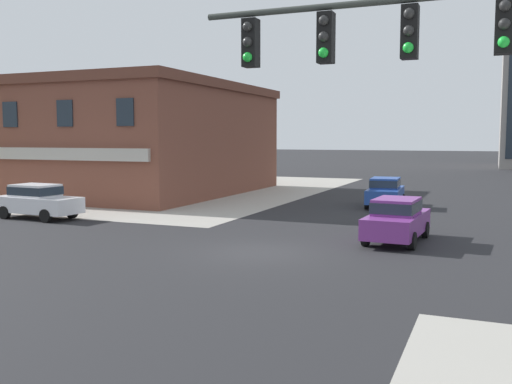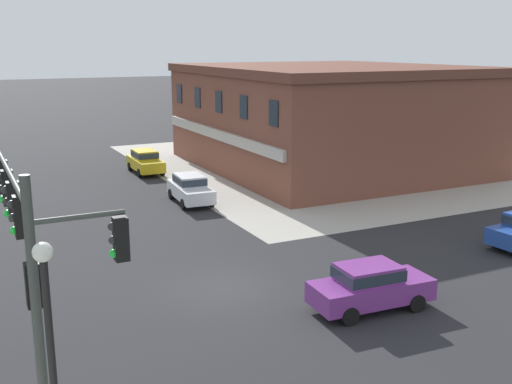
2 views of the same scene
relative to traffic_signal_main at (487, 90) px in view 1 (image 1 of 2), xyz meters
name	(u,v)px [view 1 (image 1 of 2)]	position (x,y,z in m)	size (l,w,h in m)	color
ground_plane	(258,252)	(-7.27, 7.61, -4.74)	(320.00, 320.00, 0.00)	#262628
sidewalk_far_corner	(123,187)	(-27.27, 27.61, -4.74)	(32.00, 32.00, 0.02)	#A8A399
traffic_signal_main	(487,90)	(0.00, 0.00, 0.00)	(6.94, 2.09, 6.90)	#383D38
car_main_northbound_near	(397,218)	(-3.15, 11.45, -3.82)	(2.08, 4.49, 1.68)	#7A3389
car_cross_westbound	(37,200)	(-20.36, 11.06, -3.82)	(4.50, 2.10, 1.68)	silver
car_parked_curb	(385,191)	(-5.47, 22.32, -3.82)	(2.10, 4.50, 1.68)	#23479E
storefront_block_near_corner	(105,139)	(-26.53, 24.51, -0.88)	(20.92, 18.24, 7.70)	brown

